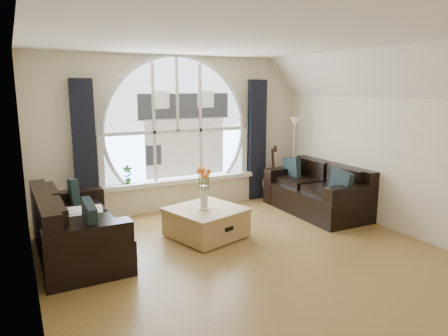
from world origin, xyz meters
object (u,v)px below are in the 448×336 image
Objects in this scene: guitar at (271,172)px; potted_plant at (128,175)px; sofa_left at (78,226)px; coffee_chest at (206,221)px; sofa_right at (316,190)px; vase_flowers at (204,183)px; floor_lamp at (294,159)px.

guitar reaches higher than potted_plant.
sofa_left is 1.77m from coffee_chest.
sofa_right is 2.32m from vase_flowers.
guitar is at bearing 16.74° from coffee_chest.
sofa_right is (3.98, 0.10, 0.00)m from sofa_left.
coffee_chest is (1.76, -0.14, -0.16)m from sofa_left.
coffee_chest is 0.59m from vase_flowers.
potted_plant reaches higher than sofa_right.
sofa_left is at bearing 174.07° from vase_flowers.
sofa_right reaches higher than coffee_chest.
floor_lamp is 4.90× the size of potted_plant.
floor_lamp reaches higher than coffee_chest.
potted_plant is at bearing 172.20° from floor_lamp.
floor_lamp is (4.13, 0.97, 0.40)m from sofa_left.
sofa_right is at bearing -10.97° from coffee_chest.
vase_flowers is 1.73m from potted_plant.
guitar reaches higher than coffee_chest.
sofa_left is at bearing -178.04° from sofa_right.
floor_lamp is 0.50m from guitar.
potted_plant is (-0.69, 1.58, -0.11)m from vase_flowers.
floor_lamp is 1.51× the size of guitar.
guitar is at bearing 144.26° from floor_lamp.
floor_lamp is at bearing -21.46° from guitar.
vase_flowers is at bearing -131.87° from guitar.
potted_plant is (-3.12, 0.43, -0.09)m from floor_lamp.
vase_flowers is at bearing -172.55° from sofa_right.
coffee_chest is 2.46m from guitar.
sofa_right is at bearing 6.87° from vase_flowers.
coffee_chest is at bearing 35.49° from vase_flowers.
vase_flowers is 0.66× the size of guitar.
guitar reaches higher than sofa_right.
sofa_right is 1.19× the size of floor_lamp.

